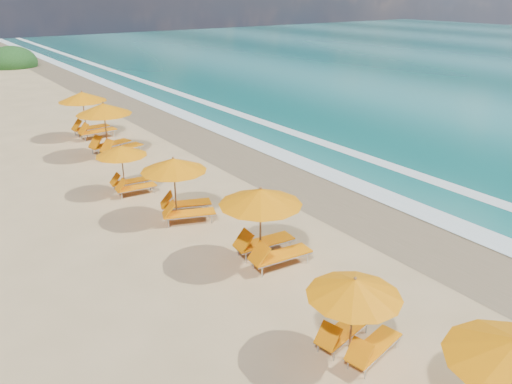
% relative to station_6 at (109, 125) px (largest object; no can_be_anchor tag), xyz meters
% --- Properties ---
extents(ground, '(160.00, 160.00, 0.00)m').
position_rel_station_6_xyz_m(ground, '(1.23, -10.36, -1.48)').
color(ground, tan).
rests_on(ground, ground).
extents(wet_sand, '(4.00, 160.00, 0.01)m').
position_rel_station_6_xyz_m(wet_sand, '(5.23, -10.36, -1.47)').
color(wet_sand, '#897151').
rests_on(wet_sand, ground).
extents(surf_foam, '(4.00, 160.00, 0.01)m').
position_rel_station_6_xyz_m(surf_foam, '(7.93, -10.36, -1.45)').
color(surf_foam, white).
rests_on(surf_foam, ground).
extents(station_2, '(2.48, 2.37, 2.05)m').
position_rel_station_6_xyz_m(station_2, '(-0.83, -16.98, -0.33)').
color(station_2, olive).
rests_on(station_2, ground).
extents(station_3, '(2.75, 2.58, 2.41)m').
position_rel_station_6_xyz_m(station_3, '(0.02, -12.58, -0.12)').
color(station_3, olive).
rests_on(station_3, ground).
extents(station_4, '(2.95, 2.90, 2.29)m').
position_rel_station_6_xyz_m(station_4, '(-0.61, -8.44, -0.19)').
color(station_4, olive).
rests_on(station_4, ground).
extents(station_5, '(2.27, 2.13, 1.99)m').
position_rel_station_6_xyz_m(station_5, '(-1.19, -5.06, -0.36)').
color(station_5, olive).
rests_on(station_5, ground).
extents(station_6, '(3.21, 3.08, 2.63)m').
position_rel_station_6_xyz_m(station_6, '(0.00, 0.00, 0.00)').
color(station_6, olive).
rests_on(station_6, ground).
extents(station_7, '(2.82, 2.63, 2.54)m').
position_rel_station_6_xyz_m(station_7, '(0.19, 3.78, -0.05)').
color(station_7, olive).
rests_on(station_7, ground).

